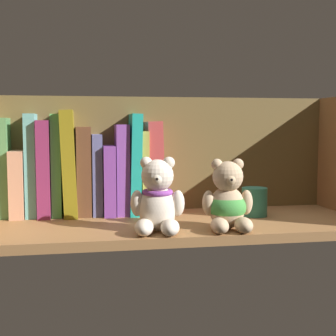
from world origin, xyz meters
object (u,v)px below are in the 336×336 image
at_px(book_2, 32,165).
at_px(book_3, 45,168).
at_px(book_6, 84,170).
at_px(book_9, 121,169).
at_px(book_12, 154,167).
at_px(teddy_bear_smaller, 228,202).
at_px(book_11, 143,172).
at_px(book_1, 19,183).
at_px(book_8, 109,179).
at_px(book_7, 97,174).
at_px(book_5, 69,163).
at_px(book_4, 57,165).
at_px(book_0, 5,168).
at_px(book_10, 134,164).
at_px(teddy_bear_larger, 157,200).
at_px(pillar_candle, 254,202).

relative_size(book_2, book_3, 1.07).
relative_size(book_6, book_9, 0.98).
relative_size(book_12, teddy_bear_smaller, 1.53).
bearing_deg(book_11, teddy_bear_smaller, -56.93).
distance_m(book_11, book_12, 0.03).
xyz_separation_m(book_1, book_6, (0.15, 0.00, 0.03)).
xyz_separation_m(book_3, book_12, (0.26, 0.00, -0.00)).
xyz_separation_m(book_6, book_11, (0.14, 0.00, -0.01)).
bearing_deg(book_3, teddy_bear_smaller, -30.73).
distance_m(book_6, book_12, 0.17).
bearing_deg(book_12, book_11, 180.00).
height_order(book_1, book_8, book_8).
xyz_separation_m(book_7, book_11, (0.11, 0.00, 0.00)).
bearing_deg(book_5, book_4, 180.00).
bearing_deg(book_0, book_5, 0.00).
distance_m(book_4, book_10, 0.18).
bearing_deg(book_5, book_3, 180.00).
xyz_separation_m(book_2, book_5, (0.09, 0.00, 0.00)).
bearing_deg(teddy_bear_smaller, teddy_bear_larger, 178.59).
relative_size(book_8, book_12, 0.74).
height_order(book_4, teddy_bear_smaller, book_4).
height_order(book_6, book_11, book_6).
xyz_separation_m(book_6, book_10, (0.12, 0.00, 0.02)).
bearing_deg(book_9, book_2, 180.00).
distance_m(book_5, pillar_candle, 0.45).
relative_size(book_0, book_2, 0.96).
bearing_deg(book_8, book_4, 180.00).
xyz_separation_m(book_9, pillar_candle, (0.30, -0.10, -0.07)).
xyz_separation_m(book_10, teddy_bear_larger, (0.02, -0.22, -0.06)).
bearing_deg(pillar_candle, book_3, 168.45).
bearing_deg(book_4, teddy_bear_larger, -47.04).
bearing_deg(book_11, book_12, 0.00).
relative_size(book_4, book_11, 1.20).
relative_size(book_8, teddy_bear_smaller, 1.13).
bearing_deg(pillar_candle, book_6, 165.89).
height_order(book_0, book_1, book_0).
xyz_separation_m(book_8, teddy_bear_smaller, (0.23, -0.23, -0.03)).
relative_size(book_12, teddy_bear_larger, 1.47).
distance_m(book_1, book_4, 0.10).
xyz_separation_m(book_2, book_9, (0.21, 0.00, -0.01)).
distance_m(book_4, book_11, 0.21).
bearing_deg(book_0, book_11, 0.00).
height_order(book_9, teddy_bear_smaller, book_9).
distance_m(book_2, book_8, 0.18).
xyz_separation_m(book_6, book_8, (0.06, 0.00, -0.02)).
height_order(book_0, teddy_bear_smaller, book_0).
bearing_deg(book_8, book_2, 180.00).
bearing_deg(book_10, book_1, 180.00).
bearing_deg(book_11, book_3, 180.00).
bearing_deg(book_1, book_8, 0.00).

